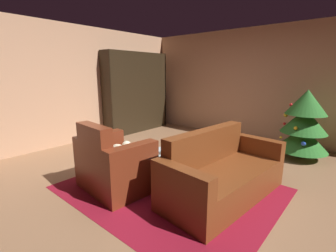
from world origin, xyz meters
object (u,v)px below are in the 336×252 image
Objects in this scene: coffee_table at (173,157)px; decorated_tree at (304,123)px; bookshelf_unit at (140,92)px; book_stack_on_table at (170,151)px; armchair_red at (113,166)px; bottle_on_table at (188,145)px; couch_red at (221,174)px.

decorated_tree is (1.12, 2.42, 0.24)m from coffee_table.
book_stack_on_table is (2.79, -2.04, -0.55)m from bookshelf_unit.
bookshelf_unit is at bearing 130.74° from armchair_red.
bottle_on_table is at bearing 48.96° from armchair_red.
bookshelf_unit is 2.63× the size of coffee_table.
bottle_on_table is (2.94, -1.84, -0.48)m from bookshelf_unit.
armchair_red reaches higher than bottle_on_table.
armchair_red is 0.83m from coffee_table.
book_stack_on_table is (0.53, 0.58, 0.18)m from armchair_red.
coffee_table is 0.27m from bottle_on_table.
decorated_tree is (3.93, 0.40, -0.40)m from bookshelf_unit.
armchair_red is 3.37× the size of bottle_on_table.
bookshelf_unit reaches higher than bottle_on_table.
bookshelf_unit is 1.12× the size of couch_red.
bookshelf_unit reaches higher than couch_red.
armchair_red reaches higher than book_stack_on_table.
coffee_table is (2.81, -2.01, -0.64)m from bookshelf_unit.
armchair_red reaches higher than couch_red.
bottle_on_table is (0.13, 0.17, 0.16)m from coffee_table.
bottle_on_table is 2.45m from decorated_tree.
bottle_on_table is at bearing 53.16° from coffee_table.
coffee_table is 0.10m from book_stack_on_table.
couch_red is 0.74m from book_stack_on_table.
bookshelf_unit is 6.79× the size of bottle_on_table.
book_stack_on_table is at bearing -36.24° from bookshelf_unit.
couch_red is 7.84× the size of book_stack_on_table.
couch_red is at bearing 33.51° from armchair_red.
armchair_red is 0.56× the size of couch_red.
bookshelf_unit is 1.63× the size of decorated_tree.
bookshelf_unit is 3.99m from couch_red.
bottle_on_table is at bearing -32.01° from bookshelf_unit.
decorated_tree reaches higher than coffee_table.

